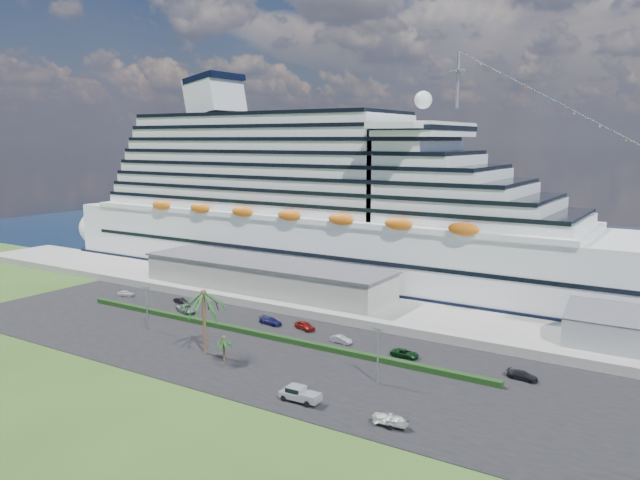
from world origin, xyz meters
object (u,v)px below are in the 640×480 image
Objects in this scene: parked_car_3 at (271,321)px; pickup_truck at (300,394)px; cruise_ship at (333,214)px; boat_trailer at (391,419)px.

parked_car_3 is 0.82× the size of pickup_truck.
cruise_ship reaches higher than boat_trailer.
parked_car_3 is at bearing 145.38° from boat_trailer.
parked_car_3 is at bearing 133.14° from pickup_truck.
cruise_ship is 32.27× the size of pickup_truck.
parked_car_3 is at bearing -75.15° from cruise_ship.
pickup_truck is at bearing -62.16° from cruise_ship.
parked_car_3 is 36.22m from pickup_truck.
pickup_truck is (35.65, -67.50, -15.44)m from cruise_ship.
pickup_truck reaches higher than parked_car_3.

